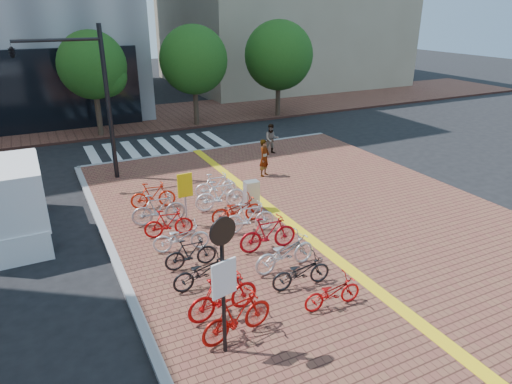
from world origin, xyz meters
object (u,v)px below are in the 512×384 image
bike_12 (249,217)px  yellow_sign (185,190)px  pedestrian_b (272,139)px  utility_box (251,196)px  bike_15 (216,185)px  bike_10 (285,252)px  bike_9 (301,272)px  bike_13 (237,210)px  bike_14 (220,195)px  bike_8 (332,292)px  bike_11 (268,233)px  bike_7 (153,195)px  notice_sign (223,271)px  bike_0 (237,316)px  bike_2 (203,271)px  bike_3 (191,253)px  bike_4 (181,237)px  bike_6 (159,209)px  box_truck (10,201)px  traffic_light_pole (66,77)px  bike_1 (223,295)px  pedestrian_a (264,158)px

bike_12 → yellow_sign: yellow_sign is taller
pedestrian_b → utility_box: (-4.04, -5.92, -0.20)m
bike_15 → bike_10: bearing=-175.4°
bike_9 → bike_13: size_ratio=0.92×
bike_9 → bike_14: size_ratio=0.89×
bike_8 → bike_11: bearing=4.4°
bike_9 → bike_12: bike_12 is taller
bike_8 → pedestrian_b: bearing=-18.6°
bike_9 → utility_box: 5.23m
bike_7 → bike_12: bearing=-135.0°
notice_sign → bike_15: bearing=69.5°
bike_0 → yellow_sign: (0.82, 6.05, 0.77)m
bike_11 → yellow_sign: (-1.72, 2.77, 0.77)m
bike_2 → bike_12: bike_12 is taller
bike_13 → bike_14: bike_14 is taller
bike_3 → bike_9: bike_3 is taller
bike_4 → notice_sign: size_ratio=0.53×
bike_6 → bike_8: bike_6 is taller
yellow_sign → box_truck: (-5.34, 2.15, -0.20)m
bike_4 → bike_11: bike_11 is taller
bike_12 → notice_sign: 6.02m
bike_0 → bike_8: bearing=-100.4°
traffic_light_pole → pedestrian_b: bearing=-0.0°
bike_2 → yellow_sign: (0.79, 3.77, 0.87)m
box_truck → bike_13: bearing=-21.1°
bike_4 → bike_11: 2.70m
bike_3 → bike_8: size_ratio=0.97×
bike_2 → bike_12: bearing=-48.9°
bike_4 → bike_14: bike_14 is taller
pedestrian_b → bike_10: bearing=-99.3°
pedestrian_b → utility_box: 7.17m
bike_15 → notice_sign: notice_sign is taller
bike_9 → bike_10: bearing=0.6°
bike_1 → bike_4: bike_1 is taller
bike_8 → yellow_sign: 6.41m
bike_11 → pedestrian_a: size_ratio=1.13×
bike_12 → yellow_sign: 2.37m
utility_box → yellow_sign: 2.70m
bike_7 → box_truck: box_truck is taller
bike_15 → bike_2: bearing=161.8°
bike_12 → bike_15: bearing=6.0°
pedestrian_b → yellow_sign: bearing=-120.3°
bike_10 → utility_box: (0.95, 4.15, 0.05)m
bike_7 → bike_8: (2.44, -8.12, -0.08)m
pedestrian_b → box_truck: (-11.96, -3.94, 0.36)m
bike_1 → utility_box: bearing=-38.0°
bike_2 → box_truck: 7.50m
bike_11 → bike_15: 4.67m
bike_3 → yellow_sign: 2.93m
bike_0 → bike_3: bearing=-10.2°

